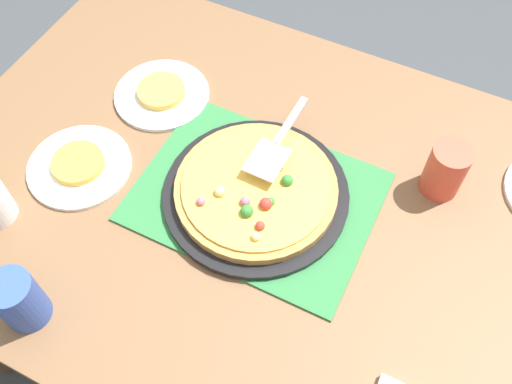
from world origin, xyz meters
The scene contains 12 objects.
ground_plane centered at (0.00, 0.00, 0.00)m, with size 8.00×8.00×0.00m, color #3D4247.
dining_table centered at (0.00, 0.00, 0.64)m, with size 1.40×1.00×0.75m.
placemat centered at (0.00, 0.00, 0.75)m, with size 0.48×0.36×0.01m, color #2D753D.
pizza_pan centered at (0.00, 0.00, 0.76)m, with size 0.38×0.38×0.01m, color black.
pizza centered at (0.00, 0.00, 0.78)m, with size 0.33×0.33×0.05m.
plate_near_left centered at (0.32, -0.15, 0.76)m, with size 0.22×0.22×0.01m, color white.
plate_far_right centered at (0.37, 0.10, 0.76)m, with size 0.22×0.22×0.01m, color white.
served_slice_left centered at (0.32, -0.15, 0.77)m, with size 0.11×0.11×0.02m, color #EAB747.
served_slice_right centered at (0.37, 0.10, 0.77)m, with size 0.11×0.11×0.02m, color gold.
cup_far centered at (0.26, 0.41, 0.81)m, with size 0.08×0.08×0.12m, color #3351AD.
cup_corner centered at (-0.33, -0.19, 0.81)m, with size 0.08×0.08×0.12m, color #E04C38.
pizza_server centered at (0.00, -0.10, 0.82)m, with size 0.07×0.23×0.01m.
Camera 1 is at (-0.28, 0.56, 1.73)m, focal length 39.75 mm.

